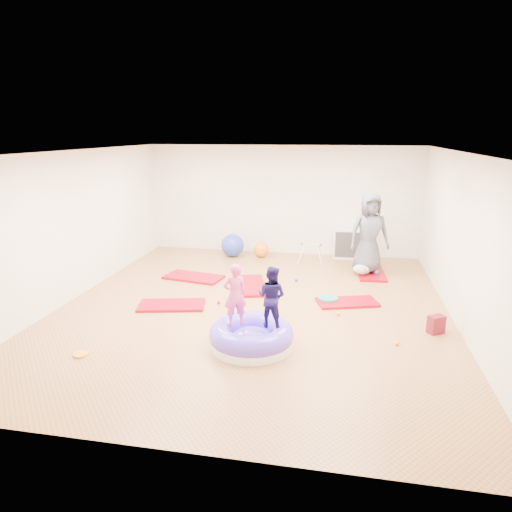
# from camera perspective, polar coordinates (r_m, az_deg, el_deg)

# --- Properties ---
(room) EXTENTS (7.01, 8.01, 2.81)m
(room) POSITION_cam_1_polar(r_m,az_deg,el_deg) (8.05, -0.40, 2.88)
(room) COLOR #B26D45
(room) RESTS_ON ground
(gym_mat_front_left) EXTENTS (1.31, 0.85, 0.05)m
(gym_mat_front_left) POSITION_cam_1_polar(r_m,az_deg,el_deg) (8.63, -10.51, -6.07)
(gym_mat_front_left) COLOR #A1000A
(gym_mat_front_left) RESTS_ON ground
(gym_mat_mid_left) EXTENTS (1.36, 0.86, 0.05)m
(gym_mat_mid_left) POSITION_cam_1_polar(r_m,az_deg,el_deg) (10.16, -7.79, -2.63)
(gym_mat_mid_left) COLOR #A1000A
(gym_mat_mid_left) RESTS_ON ground
(gym_mat_center_back) EXTENTS (0.99, 1.45, 0.05)m
(gym_mat_center_back) POSITION_cam_1_polar(r_m,az_deg,el_deg) (9.52, -0.92, -3.72)
(gym_mat_center_back) COLOR #A1000A
(gym_mat_center_back) RESTS_ON ground
(gym_mat_right) EXTENTS (1.23, 0.87, 0.05)m
(gym_mat_right) POSITION_cam_1_polar(r_m,az_deg,el_deg) (8.80, 11.33, -5.69)
(gym_mat_right) COLOR #A1000A
(gym_mat_right) RESTS_ON ground
(gym_mat_rear_right) EXTENTS (0.66, 1.22, 0.05)m
(gym_mat_rear_right) POSITION_cam_1_polar(r_m,az_deg,el_deg) (10.67, 14.16, -2.10)
(gym_mat_rear_right) COLOR #A1000A
(gym_mat_rear_right) RESTS_ON ground
(inflatable_cushion) EXTENTS (1.28, 1.28, 0.40)m
(inflatable_cushion) POSITION_cam_1_polar(r_m,az_deg,el_deg) (6.95, -0.59, -10.06)
(inflatable_cushion) COLOR white
(inflatable_cushion) RESTS_ON ground
(child_pink) EXTENTS (0.42, 0.37, 0.96)m
(child_pink) POSITION_cam_1_polar(r_m,az_deg,el_deg) (6.77, -2.65, -4.46)
(child_pink) COLOR #F14993
(child_pink) RESTS_ON inflatable_cushion
(child_navy) EXTENTS (0.54, 0.47, 0.93)m
(child_navy) POSITION_cam_1_polar(r_m,az_deg,el_deg) (6.72, 1.95, -4.71)
(child_navy) COLOR #171048
(child_navy) RESTS_ON inflatable_cushion
(adult_caregiver) EXTENTS (0.99, 0.78, 1.79)m
(adult_caregiver) POSITION_cam_1_polar(r_m,az_deg,el_deg) (10.44, 13.98, 2.76)
(adult_caregiver) COLOR #464953
(adult_caregiver) RESTS_ON gym_mat_rear_right
(infant) EXTENTS (0.39, 0.39, 0.23)m
(infant) POSITION_cam_1_polar(r_m,az_deg,el_deg) (10.42, 13.10, -1.64)
(infant) COLOR silver
(infant) RESTS_ON gym_mat_rear_right
(ball_pit_balls) EXTENTS (3.18, 2.82, 0.07)m
(ball_pit_balls) POSITION_cam_1_polar(r_m,az_deg,el_deg) (8.40, 4.25, -6.39)
(ball_pit_balls) COLOR orange
(ball_pit_balls) RESTS_ON ground
(exercise_ball_blue) EXTENTS (0.59, 0.59, 0.59)m
(exercise_ball_blue) POSITION_cam_1_polar(r_m,az_deg,el_deg) (11.77, -2.94, 1.34)
(exercise_ball_blue) COLOR #253BB3
(exercise_ball_blue) RESTS_ON ground
(exercise_ball_orange) EXTENTS (0.39, 0.39, 0.39)m
(exercise_ball_orange) POSITION_cam_1_polar(r_m,az_deg,el_deg) (11.71, 0.67, 0.80)
(exercise_ball_orange) COLOR orange
(exercise_ball_orange) RESTS_ON ground
(infant_play_gym) EXTENTS (0.62, 0.58, 0.47)m
(infant_play_gym) POSITION_cam_1_polar(r_m,az_deg,el_deg) (11.27, 6.89, 0.73)
(infant_play_gym) COLOR silver
(infant_play_gym) RESTS_ON ground
(cube_shelf) EXTENTS (0.76, 0.37, 0.76)m
(cube_shelf) POSITION_cam_1_polar(r_m,az_deg,el_deg) (11.83, 11.45, 1.56)
(cube_shelf) COLOR silver
(cube_shelf) RESTS_ON ground
(balance_disc) EXTENTS (0.37, 0.37, 0.08)m
(balance_disc) POSITION_cam_1_polar(r_m,az_deg,el_deg) (8.83, 8.99, -5.38)
(balance_disc) COLOR teal
(balance_disc) RESTS_ON ground
(backpack) EXTENTS (0.30, 0.27, 0.30)m
(backpack) POSITION_cam_1_polar(r_m,az_deg,el_deg) (7.93, 21.59, -7.97)
(backpack) COLOR #AA0C20
(backpack) RESTS_ON ground
(yellow_toy) EXTENTS (0.22, 0.22, 0.03)m
(yellow_toy) POSITION_cam_1_polar(r_m,az_deg,el_deg) (7.22, -21.04, -11.39)
(yellow_toy) COLOR orange
(yellow_toy) RESTS_ON ground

